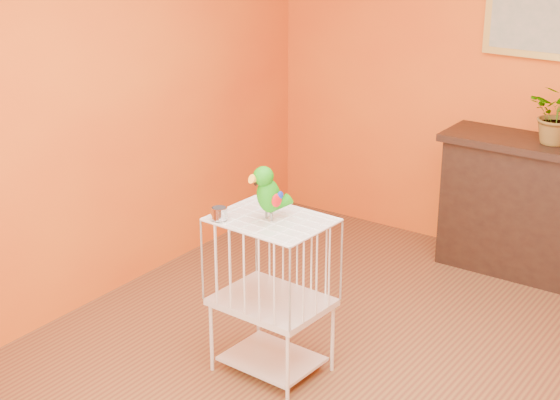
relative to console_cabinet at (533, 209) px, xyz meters
The scene contains 8 objects.
ground 2.09m from the console_cabinet, 96.54° to the right, with size 4.50×4.50×0.00m, color brown.
room_shell 2.31m from the console_cabinet, 96.54° to the right, with size 4.50×4.50×4.50m.
console_cabinet is the anchor object (origin of this frame).
potted_plant 0.66m from the console_cabinet, ahead, with size 0.37×0.41×0.32m, color #26722D.
framed_picture 1.29m from the console_cabinet, 139.46° to the left, with size 0.62×0.04×0.50m.
birdcage 2.23m from the console_cabinet, 109.39° to the right, with size 0.63×0.50×0.93m.
feed_cup 2.51m from the console_cabinet, 113.08° to the right, with size 0.09×0.09×0.06m, color silver.
parrot 2.32m from the console_cabinet, 109.61° to the right, with size 0.17×0.27×0.31m.
Camera 1 is at (1.98, -3.56, 2.64)m, focal length 55.00 mm.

